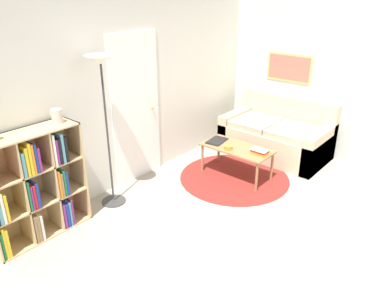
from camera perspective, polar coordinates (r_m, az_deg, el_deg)
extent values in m
plane|color=gray|center=(4.22, 16.33, -14.82)|extent=(14.00, 14.00, 0.00)
cube|color=silver|center=(5.00, -8.93, 8.64)|extent=(7.75, 0.05, 2.60)
cube|color=white|center=(5.06, -8.52, 5.23)|extent=(0.80, 0.02, 1.99)
sphere|color=tan|center=(5.23, -6.03, 5.52)|extent=(0.04, 0.04, 0.04)
cube|color=silver|center=(6.19, 16.69, 10.73)|extent=(0.05, 5.48, 2.60)
cube|color=tan|center=(6.25, 14.58, 11.21)|extent=(0.02, 0.76, 0.43)
cube|color=#C66656|center=(6.24, 14.53, 11.19)|extent=(0.01, 0.70, 0.37)
cylinder|color=maroon|center=(5.37, 6.45, -5.06)|extent=(1.54, 1.54, 0.01)
cube|color=tan|center=(4.47, -17.12, -3.62)|extent=(0.02, 0.34, 1.19)
cube|color=tan|center=(4.03, -24.12, 1.45)|extent=(1.04, 0.34, 0.02)
cube|color=tan|center=(4.55, -21.69, -12.36)|extent=(1.04, 0.34, 0.02)
cube|color=tan|center=(4.39, -23.84, -5.17)|extent=(1.04, 0.02, 1.19)
cube|color=tan|center=(4.20, -24.84, -6.66)|extent=(0.02, 0.32, 1.15)
cube|color=tan|center=(4.32, -20.90, -5.12)|extent=(0.02, 0.32, 1.15)
cube|color=tan|center=(4.35, -22.45, -8.11)|extent=(1.01, 0.32, 0.02)
cube|color=tan|center=(4.17, -23.25, -3.57)|extent=(1.01, 0.32, 0.02)
cube|color=gold|center=(4.28, -27.17, -12.94)|extent=(0.02, 0.23, 0.35)
cube|color=gold|center=(4.28, -26.73, -13.03)|extent=(0.03, 0.20, 0.32)
cube|color=olive|center=(4.38, -23.25, -11.53)|extent=(0.02, 0.23, 0.32)
cube|color=olive|center=(4.39, -22.93, -11.37)|extent=(0.03, 0.24, 0.31)
cube|color=silver|center=(4.41, -22.48, -11.28)|extent=(0.03, 0.23, 0.30)
cube|color=#7F287A|center=(4.49, -19.33, -10.09)|extent=(0.03, 0.19, 0.30)
cube|color=navy|center=(4.53, -19.15, -9.80)|extent=(0.03, 0.25, 0.29)
cube|color=teal|center=(4.53, -18.68, -9.67)|extent=(0.02, 0.22, 0.30)
cube|color=#7F287A|center=(4.52, -18.32, -9.51)|extent=(0.02, 0.19, 0.32)
cube|color=gold|center=(4.12, -27.07, -8.28)|extent=(0.03, 0.26, 0.29)
cube|color=#196B38|center=(4.18, -24.19, -6.93)|extent=(0.02, 0.24, 0.33)
cube|color=#7F287A|center=(4.22, -23.90, -7.11)|extent=(0.02, 0.27, 0.27)
cube|color=#B21E23|center=(4.22, -23.51, -7.03)|extent=(0.02, 0.25, 0.27)
cube|color=navy|center=(4.23, -23.17, -6.78)|extent=(0.03, 0.26, 0.28)
cube|color=orange|center=(4.31, -20.24, -5.46)|extent=(0.02, 0.25, 0.31)
cube|color=olive|center=(4.33, -19.88, -5.57)|extent=(0.03, 0.24, 0.28)
cube|color=#196B38|center=(4.32, -19.41, -5.37)|extent=(0.02, 0.20, 0.30)
cube|color=navy|center=(4.34, -19.02, -5.41)|extent=(0.03, 0.19, 0.28)
cube|color=teal|center=(4.04, -24.96, -2.60)|extent=(0.03, 0.25, 0.26)
cube|color=gold|center=(4.05, -24.60, -2.13)|extent=(0.03, 0.27, 0.30)
cube|color=gold|center=(4.04, -24.05, -1.82)|extent=(0.03, 0.22, 0.34)
cube|color=orange|center=(4.05, -23.67, -1.84)|extent=(0.02, 0.23, 0.31)
cube|color=navy|center=(4.05, -23.17, -1.82)|extent=(0.02, 0.19, 0.31)
cube|color=#7F287A|center=(4.10, -23.04, -1.86)|extent=(0.02, 0.27, 0.26)
cube|color=silver|center=(4.14, -20.90, -0.65)|extent=(0.02, 0.22, 0.34)
cube|color=#7F287A|center=(4.16, -20.49, -0.95)|extent=(0.02, 0.22, 0.28)
cube|color=black|center=(4.19, -20.31, -0.71)|extent=(0.03, 0.27, 0.28)
cube|color=teal|center=(4.19, -19.88, -0.33)|extent=(0.03, 0.25, 0.33)
cube|color=black|center=(4.21, -19.40, -0.45)|extent=(0.03, 0.24, 0.28)
cylinder|color=#333333|center=(4.89, -11.83, -8.50)|extent=(0.30, 0.30, 0.01)
cylinder|color=#333333|center=(4.48, -12.76, 1.45)|extent=(0.02, 0.02, 1.73)
cone|color=white|center=(4.25, -13.80, 12.36)|extent=(0.34, 0.34, 0.10)
cube|color=#CCB793|center=(6.11, 12.53, 0.38)|extent=(0.92, 1.61, 0.45)
cube|color=#CCB793|center=(6.35, 14.34, 3.20)|extent=(0.16, 1.61, 0.88)
cube|color=#CCB793|center=(5.82, 18.83, -0.78)|extent=(0.92, 0.16, 0.59)
cube|color=#CCB793|center=(6.42, 6.92, 2.57)|extent=(0.92, 0.16, 0.59)
cube|color=#AEB895|center=(5.81, 15.16, 1.83)|extent=(0.72, 0.62, 0.10)
cube|color=#AEB895|center=(6.09, 9.74, 3.28)|extent=(0.72, 0.62, 0.10)
cube|color=#996B42|center=(5.26, 6.87, -0.60)|extent=(0.48, 0.99, 0.02)
cylinder|color=#996B42|center=(4.99, 9.82, -4.98)|extent=(0.04, 0.04, 0.42)
cylinder|color=#996B42|center=(5.44, 1.59, -2.12)|extent=(0.04, 0.04, 0.42)
cylinder|color=#996B42|center=(5.30, 12.07, -3.37)|extent=(0.04, 0.04, 0.42)
cylinder|color=#996B42|center=(5.73, 4.10, -0.80)|extent=(0.04, 0.04, 0.42)
cube|color=black|center=(5.42, 3.84, 0.50)|extent=(0.35, 0.26, 0.02)
cylinder|color=orange|center=(5.17, 5.55, -0.52)|extent=(0.12, 0.12, 0.05)
cube|color=orange|center=(5.09, 10.32, -1.40)|extent=(0.13, 0.22, 0.02)
cube|color=#B21E23|center=(5.09, 10.30, -1.07)|extent=(0.13, 0.22, 0.03)
cube|color=silver|center=(5.08, 10.25, -0.89)|extent=(0.13, 0.22, 0.01)
cylinder|color=#B7B2A8|center=(4.15, -19.89, 4.00)|extent=(0.11, 0.11, 0.15)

